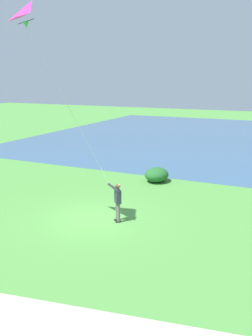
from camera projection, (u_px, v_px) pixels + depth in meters
name	position (u px, v px, depth m)	size (l,w,h in m)	color
ground_plane	(94.00, 219.00, 16.32)	(120.00, 120.00, 0.00)	#4C8E3D
walkway_path	(21.00, 328.00, 9.19)	(2.40, 32.00, 0.02)	#B7AD99
person_kite_flyer	(117.00, 199.00, 15.82)	(0.58, 0.60, 1.83)	#232328
flying_kite	(33.00, 16.00, 13.25)	(2.44, 3.00, 7.12)	#E02D9E
lakeside_shrub	(157.00, 175.00, 22.16)	(1.67, 1.43, 0.87)	#236028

